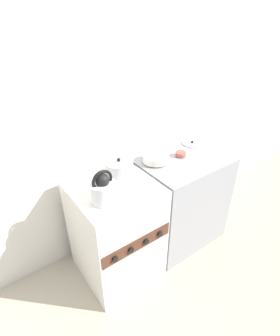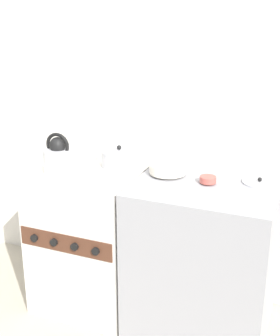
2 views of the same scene
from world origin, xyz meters
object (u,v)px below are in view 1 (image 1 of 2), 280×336
kettle (103,189)px  loose_pot_lid (192,143)px  cooking_pot (119,167)px  enamel_bowl (155,158)px  stove (116,231)px  small_ceramic_bowl (181,154)px

kettle → loose_pot_lid: 1.13m
kettle → cooking_pot: bearing=41.6°
cooking_pot → loose_pot_lid: (0.83, 0.02, -0.04)m
kettle → loose_pot_lid: size_ratio=1.29×
kettle → cooking_pot: (0.27, 0.24, -0.04)m
cooking_pot → enamel_bowl: size_ratio=1.07×
kettle → loose_pot_lid: kettle is taller
enamel_bowl → stove: bearing=-169.2°
stove → enamel_bowl: size_ratio=4.22×
stove → enamel_bowl: bearing=10.8°
enamel_bowl → cooking_pot: bearing=172.0°
enamel_bowl → small_ceramic_bowl: (0.25, -0.05, -0.01)m
enamel_bowl → small_ceramic_bowl: bearing=-10.9°
cooking_pot → small_ceramic_bowl: size_ratio=2.46×
stove → enamel_bowl: 0.67m
small_ceramic_bowl → loose_pot_lid: bearing=23.6°
stove → enamel_bowl: enamel_bowl is taller
small_ceramic_bowl → kettle: bearing=-170.1°
kettle → enamel_bowl: size_ratio=1.16×
stove → loose_pot_lid: bearing=9.0°
small_ceramic_bowl → loose_pot_lid: size_ratio=0.48×
stove → cooking_pot: (0.14, 0.13, 0.49)m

